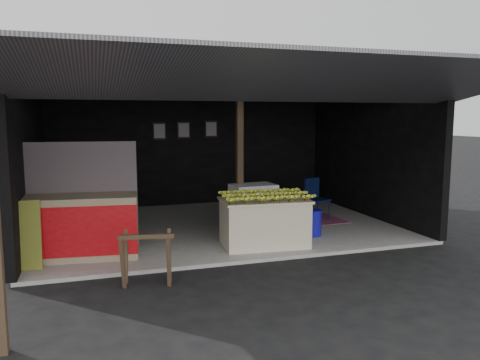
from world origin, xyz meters
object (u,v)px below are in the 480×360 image
object	(u,v)px
plastic_chair	(315,195)
water_barrel	(313,224)
sawhorse	(147,254)
white_crate	(253,208)
neighbor_stall	(81,223)
banana_table	(264,222)

from	to	relation	value
plastic_chair	water_barrel	bearing A→B (deg)	-136.18
sawhorse	water_barrel	size ratio (longest dim) A/B	1.62
water_barrel	white_crate	bearing A→B (deg)	146.12
neighbor_stall	water_barrel	world-z (taller)	neighbor_stall
banana_table	water_barrel	distance (m)	1.16
plastic_chair	sawhorse	bearing A→B (deg)	-162.17
banana_table	sawhorse	distance (m)	2.44
white_crate	neighbor_stall	world-z (taller)	neighbor_stall
water_barrel	plastic_chair	bearing A→B (deg)	61.99
white_crate	plastic_chair	xyz separation A→B (m)	(1.63, 0.64, 0.06)
sawhorse	water_barrel	world-z (taller)	sawhorse
neighbor_stall	white_crate	bearing A→B (deg)	19.13
sawhorse	white_crate	bearing A→B (deg)	54.90
neighbor_stall	water_barrel	distance (m)	4.08
white_crate	water_barrel	distance (m)	1.17
white_crate	water_barrel	xyz separation A→B (m)	(0.95, -0.64, -0.23)
neighbor_stall	sawhorse	distance (m)	1.72
water_barrel	neighbor_stall	bearing A→B (deg)	-179.14
neighbor_stall	plastic_chair	distance (m)	4.93
white_crate	water_barrel	world-z (taller)	white_crate
white_crate	neighbor_stall	distance (m)	3.19
white_crate	plastic_chair	bearing A→B (deg)	16.35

